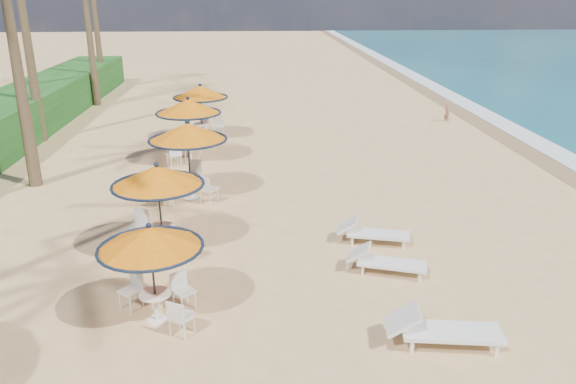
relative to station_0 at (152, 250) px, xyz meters
name	(u,v)px	position (x,y,z in m)	size (l,w,h in m)	color
ground	(399,312)	(4.90, -0.02, -1.56)	(160.00, 160.00, 0.00)	tan
foam_strip	(573,162)	(14.20, 9.98, -1.56)	(1.20, 140.00, 0.04)	white
wetsand_band	(550,163)	(13.30, 9.98, -1.56)	(1.40, 140.00, 0.02)	olive
station_0	(152,250)	(0.00, 0.00, 0.00)	(2.04, 2.04, 2.13)	black
station_1	(157,188)	(-0.39, 3.11, 0.17)	(2.27, 2.27, 2.36)	black
station_2	(188,142)	(-0.03, 6.94, 0.29)	(2.43, 2.52, 2.53)	black
station_3	(187,115)	(-0.46, 10.87, 0.30)	(2.43, 2.44, 2.54)	black
station_4	(202,97)	(-0.20, 14.36, 0.32)	(2.36, 2.36, 2.46)	black
lounger_near	(440,329)	(5.34, -1.20, -1.20)	(2.21, 0.95, 0.77)	silver
lounger_mid	(384,261)	(4.95, 1.68, -1.25)	(1.93, 1.13, 0.66)	silver
lounger_far	(371,232)	(4.98, 3.31, -1.25)	(1.96, 1.03, 0.67)	silver
person	(447,112)	(11.61, 17.13, -1.10)	(0.34, 0.22, 0.93)	#895A45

